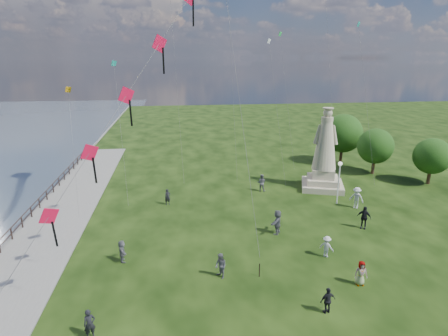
{
  "coord_description": "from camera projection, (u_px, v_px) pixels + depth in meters",
  "views": [
    {
      "loc": [
        -4.28,
        -16.49,
        12.78
      ],
      "look_at": [
        -1.0,
        8.0,
        5.5
      ],
      "focal_mm": 30.0,
      "sensor_mm": 36.0,
      "label": 1
    }
  ],
  "objects": [
    {
      "name": "person_7",
      "position": [
        261.0,
        183.0,
        37.16
      ],
      "size": [
        0.99,
        0.82,
        1.75
      ],
      "primitive_type": "imported",
      "rotation": [
        0.0,
        0.0,
        2.73
      ],
      "color": "#595960",
      "rests_on": "ground"
    },
    {
      "name": "person_11",
      "position": [
        277.0,
        222.0,
        28.1
      ],
      "size": [
        1.56,
        1.89,
        1.89
      ],
      "primitive_type": "imported",
      "rotation": [
        0.0,
        0.0,
        4.16
      ],
      "color": "#595960",
      "rests_on": "ground"
    },
    {
      "name": "red_kite_train",
      "position": [
        123.0,
        104.0,
        20.36
      ],
      "size": [
        10.89,
        9.35,
        16.85
      ],
      "color": "black",
      "rests_on": "ground"
    },
    {
      "name": "person_9",
      "position": [
        364.0,
        217.0,
        28.99
      ],
      "size": [
        1.17,
        1.09,
        1.82
      ],
      "primitive_type": "imported",
      "rotation": [
        0.0,
        0.0,
        -0.68
      ],
      "color": "black",
      "rests_on": "ground"
    },
    {
      "name": "person_2",
      "position": [
        327.0,
        247.0,
        24.86
      ],
      "size": [
        1.04,
        1.0,
        1.48
      ],
      "primitive_type": "imported",
      "rotation": [
        0.0,
        0.0,
        2.41
      ],
      "color": "silver",
      "rests_on": "ground"
    },
    {
      "name": "lamppost",
      "position": [
        339.0,
        174.0,
        33.39
      ],
      "size": [
        0.37,
        0.37,
        3.97
      ],
      "color": "silver",
      "rests_on": "ground"
    },
    {
      "name": "person_4",
      "position": [
        361.0,
        273.0,
        21.74
      ],
      "size": [
        0.79,
        0.54,
        1.52
      ],
      "primitive_type": "imported",
      "rotation": [
        0.0,
        0.0,
        -0.12
      ],
      "color": "#595960",
      "rests_on": "ground"
    },
    {
      "name": "person_0",
      "position": [
        90.0,
        324.0,
        17.59
      ],
      "size": [
        0.64,
        0.53,
        1.49
      ],
      "primitive_type": "imported",
      "rotation": [
        0.0,
        0.0,
        0.38
      ],
      "color": "black",
      "rests_on": "ground"
    },
    {
      "name": "person_5",
      "position": [
        122.0,
        251.0,
        24.26
      ],
      "size": [
        0.88,
        1.48,
        1.49
      ],
      "primitive_type": "imported",
      "rotation": [
        0.0,
        0.0,
        1.79
      ],
      "color": "#595960",
      "rests_on": "ground"
    },
    {
      "name": "person_6",
      "position": [
        168.0,
        197.0,
        33.71
      ],
      "size": [
        0.62,
        0.5,
        1.48
      ],
      "primitive_type": "imported",
      "rotation": [
        0.0,
        0.0,
        0.3
      ],
      "color": "black",
      "rests_on": "ground"
    },
    {
      "name": "tree_row",
      "position": [
        371.0,
        142.0,
        43.25
      ],
      "size": [
        10.0,
        13.06,
        6.23
      ],
      "color": "#382314",
      "rests_on": "ground"
    },
    {
      "name": "waterfront",
      "position": [
        23.0,
        247.0,
        26.46
      ],
      "size": [
        200.0,
        200.0,
        1.51
      ],
      "color": "#33414D",
      "rests_on": "ground"
    },
    {
      "name": "small_kites",
      "position": [
        237.0,
        37.0,
        37.9
      ],
      "size": [
        29.64,
        16.84,
        30.99
      ],
      "color": "#178A7F",
      "rests_on": "ground"
    },
    {
      "name": "person_1",
      "position": [
        221.0,
        266.0,
        22.44
      ],
      "size": [
        0.77,
        0.9,
        1.58
      ],
      "primitive_type": "imported",
      "rotation": [
        0.0,
        0.0,
        -1.1
      ],
      "color": "#595960",
      "rests_on": "ground"
    },
    {
      "name": "person_8",
      "position": [
        357.0,
        198.0,
        32.9
      ],
      "size": [
        1.33,
        1.34,
        1.93
      ],
      "primitive_type": "imported",
      "rotation": [
        0.0,
        0.0,
        -0.79
      ],
      "color": "silver",
      "rests_on": "ground"
    },
    {
      "name": "statue",
      "position": [
        324.0,
        159.0,
        37.38
      ],
      "size": [
        5.1,
        5.1,
        8.2
      ],
      "rotation": [
        0.0,
        0.0,
        -0.32
      ],
      "color": "tan",
      "rests_on": "ground"
    },
    {
      "name": "person_3",
      "position": [
        328.0,
        300.0,
        19.33
      ],
      "size": [
        0.93,
        0.58,
        1.47
      ],
      "primitive_type": "imported",
      "rotation": [
        0.0,
        0.0,
        3.31
      ],
      "color": "black",
      "rests_on": "ground"
    }
  ]
}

